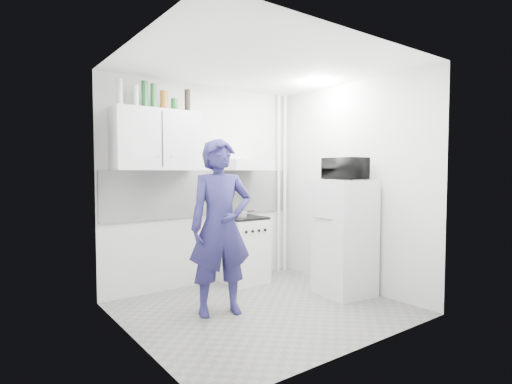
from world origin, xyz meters
TOP-DOWN VIEW (x-y plane):
  - floor at (0.00, 0.00)m, footprint 2.80×2.80m
  - ceiling at (0.00, 0.00)m, footprint 2.80×2.80m
  - wall_back at (0.00, 1.25)m, footprint 2.80×0.00m
  - wall_left at (-1.40, 0.00)m, footprint 0.00×2.60m
  - wall_right at (1.40, 0.00)m, footprint 0.00×2.60m
  - person at (-0.44, 0.16)m, footprint 0.76×0.60m
  - stove at (0.43, 1.00)m, footprint 0.53×0.53m
  - fridge at (1.10, -0.17)m, footprint 0.63×0.63m
  - stove_top at (0.43, 1.00)m, footprint 0.51×0.51m
  - saucepan at (0.38, 0.98)m, footprint 0.16×0.16m
  - microwave at (1.10, -0.17)m, footprint 0.49×0.34m
  - bottle_a at (-1.16, 1.07)m, footprint 0.07×0.07m
  - bottle_b at (-0.98, 1.07)m, footprint 0.06×0.06m
  - bottle_c at (-0.88, 1.07)m, footprint 0.07×0.07m
  - bottle_d at (-0.78, 1.07)m, footprint 0.07×0.07m
  - canister_a at (-0.65, 1.07)m, footprint 0.09×0.09m
  - canister_b at (-0.52, 1.07)m, footprint 0.08×0.08m
  - bottle_e at (-0.35, 1.07)m, footprint 0.07×0.07m
  - upper_cabinet at (-0.75, 1.07)m, footprint 1.00×0.35m
  - range_hood at (0.45, 1.00)m, footprint 0.60×0.50m
  - backsplash at (0.00, 1.24)m, footprint 2.74×0.03m
  - pipe_a at (1.30, 1.17)m, footprint 0.05×0.05m
  - pipe_b at (1.18, 1.17)m, footprint 0.04×0.04m
  - ceiling_spot_fixture at (1.00, 0.20)m, footprint 0.10×0.10m

SIDE VIEW (x-z plane):
  - floor at x=0.00m, z-range 0.00..0.00m
  - stove at x=0.43m, z-range 0.00..0.85m
  - fridge at x=1.10m, z-range 0.00..1.38m
  - stove_top at x=0.43m, z-range 0.85..0.88m
  - person at x=-0.44m, z-range 0.00..1.82m
  - saucepan at x=0.38m, z-range 0.88..0.97m
  - backsplash at x=0.00m, z-range 0.90..1.50m
  - wall_left at x=-1.40m, z-range 0.00..2.60m
  - wall_right at x=1.40m, z-range 0.00..2.60m
  - pipe_a at x=1.30m, z-range 0.00..2.60m
  - pipe_b at x=1.18m, z-range 0.00..2.60m
  - wall_back at x=0.00m, z-range -0.10..2.70m
  - microwave at x=1.10m, z-range 1.38..1.65m
  - range_hood at x=0.45m, z-range 1.50..1.64m
  - upper_cabinet at x=-0.75m, z-range 1.50..2.20m
  - canister_b at x=-0.52m, z-range 2.20..2.35m
  - canister_a at x=-0.65m, z-range 2.20..2.43m
  - bottle_b at x=-0.98m, z-range 2.20..2.45m
  - bottle_e at x=-0.35m, z-range 2.20..2.48m
  - bottle_d at x=-0.78m, z-range 2.20..2.49m
  - bottle_a at x=-1.16m, z-range 2.20..2.50m
  - bottle_c at x=-0.88m, z-range 2.20..2.51m
  - ceiling_spot_fixture at x=1.00m, z-range 2.56..2.58m
  - ceiling at x=0.00m, z-range 2.60..2.60m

